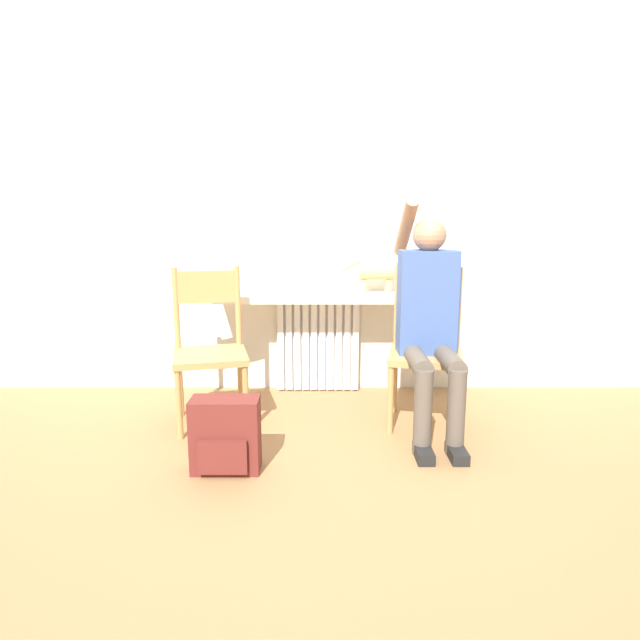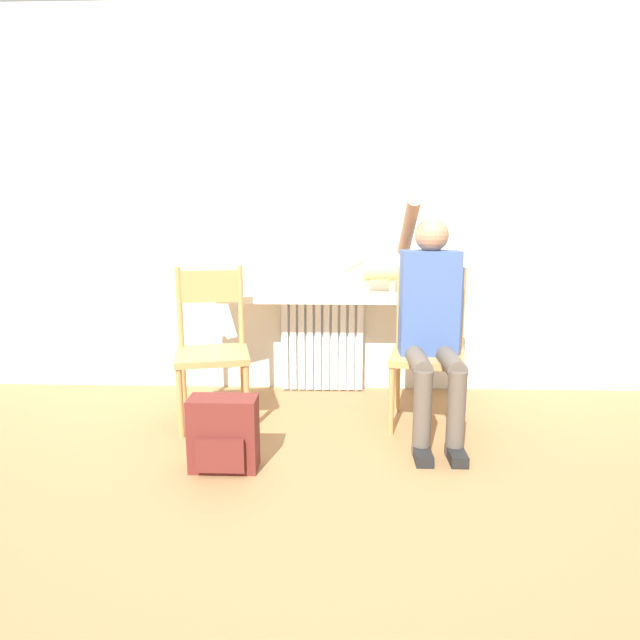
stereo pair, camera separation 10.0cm
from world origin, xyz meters
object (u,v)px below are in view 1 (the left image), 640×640
chair_left (212,346)px  person (432,316)px  chair_right (428,347)px  cat (380,271)px  backpack (228,436)px

chair_left → person: bearing=-18.4°
chair_right → cat: size_ratio=2.14×
chair_left → person: size_ratio=0.69×
person → cat: (-0.24, 0.62, 0.20)m
person → backpack: 1.36m
person → cat: size_ratio=3.10×
chair_left → backpack: chair_left is taller
chair_left → cat: size_ratio=2.14×
person → backpack: bearing=-153.9°
chair_left → person: (1.33, -0.12, 0.22)m
chair_right → chair_left: bearing=-168.3°
chair_right → backpack: size_ratio=2.53×
chair_right → person: (-0.01, -0.12, 0.22)m
chair_left → person: person is taller
chair_right → backpack: chair_right is taller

